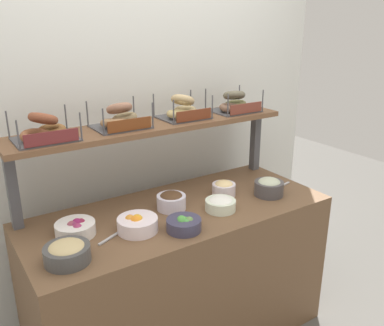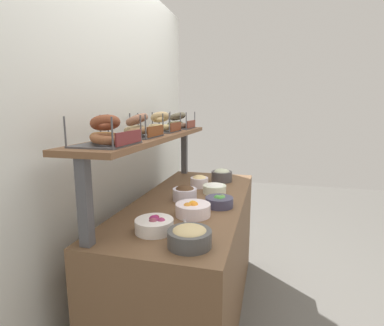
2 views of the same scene
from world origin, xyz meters
The scene contains 19 objects.
back_wall centered at (0.00, 0.55, 1.20)m, with size 2.88×0.06×2.40m, color silver.
deli_counter centered at (0.00, 0.00, 0.42)m, with size 1.68×0.70×0.85m, color brown.
shelf_riser_left centered at (-0.78, 0.27, 1.05)m, with size 0.05×0.05×0.40m, color #4C4C51.
shelf_riser_right centered at (0.78, 0.27, 1.05)m, with size 0.05×0.05×0.40m, color #4C4C51.
upper_shelf centered at (0.00, 0.27, 1.26)m, with size 1.64×0.32×0.03m, color brown.
bowl_beet_salad centered at (-0.56, 0.04, 0.89)m, with size 0.19×0.19×0.08m.
bowl_veggie_mix centered at (-0.10, -0.21, 0.88)m, with size 0.17×0.17×0.08m.
bowl_tuna_salad centered at (0.55, -0.12, 0.90)m, with size 0.17×0.17×0.11m.
bowl_cream_cheese centered at (0.19, -0.13, 0.89)m, with size 0.17×0.17×0.07m.
bowl_chocolate_spread centered at (-0.03, 0.03, 0.90)m, with size 0.16×0.16×0.10m.
bowl_fruit_salad centered at (-0.30, -0.09, 0.89)m, with size 0.20×0.20×0.09m.
bowl_hummus centered at (-0.67, -0.17, 0.90)m, with size 0.20×0.20×0.09m.
bowl_egg_salad centered at (0.32, 0.02, 0.90)m, with size 0.14×0.14×0.10m.
serving_spoon_near_plate centered at (-0.40, -0.07, 0.86)m, with size 0.17×0.09×0.01m.
serving_spoon_by_edge centered at (0.67, -0.08, 0.86)m, with size 0.18×0.06×0.01m.
bagel_basket_cinnamon_raisin centered at (-0.60, 0.25, 1.33)m, with size 0.29×0.26×0.15m.
bagel_basket_everything centered at (-0.19, 0.28, 1.33)m, with size 0.29×0.25×0.15m.
bagel_basket_plain centered at (0.21, 0.28, 1.33)m, with size 0.29×0.26×0.16m.
bagel_basket_poppy centered at (0.58, 0.27, 1.33)m, with size 0.29×0.26×0.14m.
Camera 1 is at (-1.07, -1.76, 1.84)m, focal length 38.83 mm.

